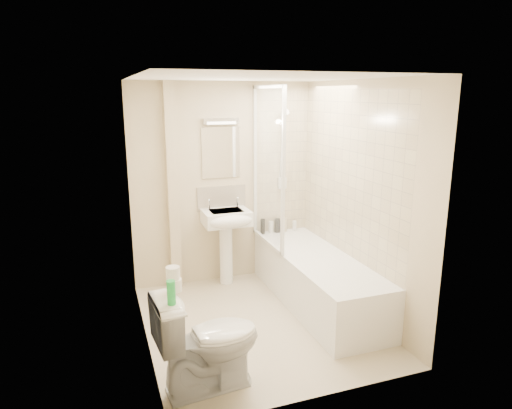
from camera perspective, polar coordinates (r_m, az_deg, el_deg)
name	(u,v)px	position (r m, az deg, el deg)	size (l,w,h in m)	color
floor	(258,322)	(4.78, 0.30, -14.53)	(2.50, 2.50, 0.00)	beige
wall_back	(223,184)	(5.50, -4.11, 2.58)	(2.20, 0.02, 2.40)	beige
wall_left	(140,218)	(4.11, -14.27, -1.69)	(0.02, 2.50, 2.40)	beige
wall_right	(359,199)	(4.82, 12.73, 0.64)	(0.02, 2.50, 2.40)	beige
ceiling	(259,77)	(4.21, 0.34, 15.60)	(2.20, 2.50, 0.02)	white
tile_back	(281,162)	(5.70, 3.20, 5.27)	(0.70, 0.01, 1.75)	beige
tile_right	(349,175)	(4.93, 11.52, 3.68)	(0.01, 2.10, 1.75)	beige
pipe_boxing	(173,188)	(5.32, -10.39, 1.99)	(0.12, 0.12, 2.40)	beige
splashback	(222,198)	(5.52, -4.32, 0.81)	(0.60, 0.01, 0.30)	beige
mirror	(221,153)	(5.42, -4.42, 6.47)	(0.46, 0.01, 0.60)	white
strip_light	(221,121)	(5.37, -4.43, 10.37)	(0.42, 0.07, 0.07)	silver
bathtub	(317,279)	(5.09, 7.59, -9.19)	(0.70, 2.10, 0.55)	white
shower_screen	(268,167)	(5.16, 1.49, 4.68)	(0.04, 0.92, 1.80)	white
shower_fixture	(283,153)	(5.64, 3.38, 6.42)	(0.10, 0.16, 0.99)	white
pedestal_sink	(227,226)	(5.39, -3.63, -2.74)	(0.54, 0.49, 1.05)	white
bottle_black_a	(263,226)	(5.70, 0.85, -2.76)	(0.06, 0.06, 0.19)	black
bottle_white_a	(271,227)	(5.74, 1.87, -2.85)	(0.06, 0.06, 0.15)	silver
bottle_black_b	(277,226)	(5.77, 2.66, -2.64)	(0.07, 0.07, 0.17)	black
bottle_blue	(282,227)	(5.80, 3.28, -2.78)	(0.05, 0.05, 0.13)	navy
bottle_cream	(284,225)	(5.80, 3.58, -2.55)	(0.06, 0.06, 0.17)	beige
bottle_white_b	(294,226)	(5.86, 4.83, -2.64)	(0.05, 0.05, 0.13)	white
toilet	(208,340)	(3.69, -6.01, -16.53)	(0.84, 0.53, 0.82)	white
toilet_roll_lower	(175,285)	(3.52, -10.12, -9.89)	(0.10, 0.10, 0.10)	white
toilet_roll_upper	(173,273)	(3.49, -10.34, -8.41)	(0.10, 0.10, 0.09)	white
green_bottle	(171,293)	(3.30, -10.56, -10.77)	(0.06, 0.06, 0.18)	green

